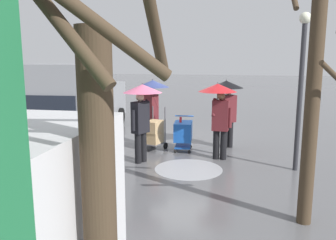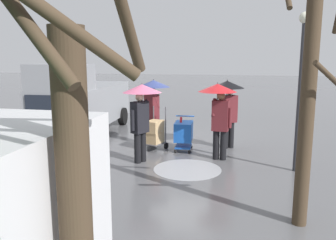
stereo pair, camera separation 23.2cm
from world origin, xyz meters
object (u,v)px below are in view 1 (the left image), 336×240
object	(u,v)px
pedestrian_black_side	(227,98)
cargo_van_parked_right	(80,102)
bare_tree_near	(313,101)
pedestrian_white_side	(142,104)
pedestrian_pink_side	(152,97)
street_lamp	(301,76)
pedestrian_far_side	(219,103)
shopping_cart_vendor	(183,132)
bare_tree_far	(101,222)
hand_dolly_boxes	(154,133)

from	to	relation	value
pedestrian_black_side	cargo_van_parked_right	bearing A→B (deg)	-10.69
bare_tree_near	pedestrian_white_side	bearing A→B (deg)	-38.18
pedestrian_pink_side	street_lamp	world-z (taller)	street_lamp
cargo_van_parked_right	pedestrian_far_side	xyz separation A→B (m)	(-5.17, 2.28, 0.39)
shopping_cart_vendor	cargo_van_parked_right	bearing A→B (deg)	-21.30
street_lamp	bare_tree_far	bearing A→B (deg)	70.03
bare_tree_near	bare_tree_far	xyz separation A→B (m)	(2.14, 3.79, -0.43)
hand_dolly_boxes	bare_tree_near	xyz separation A→B (m)	(-3.63, 4.13, 1.57)
bare_tree_near	bare_tree_far	bearing A→B (deg)	60.59
hand_dolly_boxes	pedestrian_pink_side	bearing A→B (deg)	-70.20
hand_dolly_boxes	pedestrian_black_side	distance (m)	2.49
bare_tree_far	bare_tree_near	bearing A→B (deg)	-119.41
hand_dolly_boxes	pedestrian_white_side	size ratio (longest dim) A/B	0.61
shopping_cart_vendor	street_lamp	xyz separation A→B (m)	(-3.07, 1.30, 1.80)
hand_dolly_boxes	pedestrian_pink_side	distance (m)	1.19
cargo_van_parked_right	shopping_cart_vendor	size ratio (longest dim) A/B	5.22
hand_dolly_boxes	bare_tree_near	world-z (taller)	bare_tree_near
bare_tree_far	street_lamp	distance (m)	7.21
pedestrian_pink_side	street_lamp	distance (m)	4.55
hand_dolly_boxes	cargo_van_parked_right	bearing A→B (deg)	-28.22
pedestrian_black_side	pedestrian_pink_side	bearing A→B (deg)	4.14
pedestrian_black_side	bare_tree_far	xyz separation A→B (m)	(0.65, 8.63, 0.10)
pedestrian_black_side	pedestrian_far_side	distance (m)	1.28
shopping_cart_vendor	pedestrian_black_side	distance (m)	1.73
pedestrian_pink_side	bare_tree_near	world-z (taller)	bare_tree_near
hand_dolly_boxes	bare_tree_near	bearing A→B (deg)	131.36
bare_tree_far	street_lamp	world-z (taller)	street_lamp
bare_tree_near	bare_tree_far	size ratio (longest dim) A/B	1.21
street_lamp	pedestrian_far_side	bearing A→B (deg)	-17.23
hand_dolly_boxes	pedestrian_black_side	xyz separation A→B (m)	(-2.15, -0.71, 1.04)
cargo_van_parked_right	pedestrian_white_side	world-z (taller)	cargo_van_parked_right
bare_tree_near	shopping_cart_vendor	bearing A→B (deg)	-57.07
pedestrian_far_side	street_lamp	distance (m)	2.22
pedestrian_white_side	pedestrian_far_side	size ratio (longest dim) A/B	1.00
pedestrian_pink_side	bare_tree_near	size ratio (longest dim) A/B	0.48
shopping_cart_vendor	pedestrian_pink_side	bearing A→B (deg)	-21.04
pedestrian_white_side	street_lamp	xyz separation A→B (m)	(-3.99, -0.06, 0.79)
pedestrian_pink_side	bare_tree_far	world-z (taller)	bare_tree_far
bare_tree_far	street_lamp	xyz separation A→B (m)	(-2.45, -6.75, 0.69)
pedestrian_pink_side	pedestrian_far_side	xyz separation A→B (m)	(-2.16, 1.10, -0.01)
pedestrian_white_side	cargo_van_parked_right	bearing A→B (deg)	-43.05
pedestrian_white_side	street_lamp	size ratio (longest dim) A/B	0.56
hand_dolly_boxes	bare_tree_far	xyz separation A→B (m)	(-1.49, 7.92, 1.13)
pedestrian_white_side	bare_tree_far	xyz separation A→B (m)	(-1.54, 6.68, 0.10)
hand_dolly_boxes	bare_tree_far	distance (m)	8.14
bare_tree_near	hand_dolly_boxes	bearing A→B (deg)	-48.64
pedestrian_white_side	bare_tree_far	world-z (taller)	bare_tree_far
bare_tree_near	street_lamp	bearing A→B (deg)	-96.06
cargo_van_parked_right	pedestrian_far_side	size ratio (longest dim) A/B	2.54
street_lamp	cargo_van_parked_right	bearing A→B (deg)	-22.03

